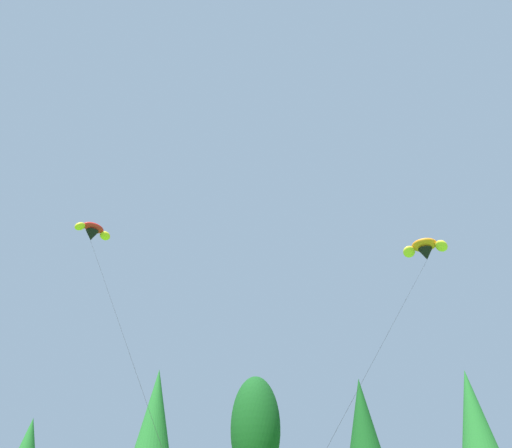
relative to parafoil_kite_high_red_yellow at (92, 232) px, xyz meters
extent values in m
cone|color=#236628|center=(3.48, 21.08, -12.28)|extent=(4.86, 4.86, 10.97)
ellipsoid|color=#144719|center=(14.74, 23.13, -12.79)|extent=(5.72, 5.72, 11.41)
cone|color=#144719|center=(26.60, 20.62, -12.87)|extent=(4.66, 4.66, 10.28)
cone|color=#236628|center=(38.92, 19.76, -12.30)|extent=(4.85, 4.85, 10.95)
ellipsoid|color=red|center=(0.02, -0.01, 0.37)|extent=(2.10, 2.08, 0.91)
ellipsoid|color=yellow|center=(0.86, 0.80, 0.04)|extent=(1.24, 1.28, 1.08)
ellipsoid|color=yellow|center=(-0.82, -0.82, 0.04)|extent=(1.27, 1.24, 1.08)
cone|color=black|center=(-0.05, 0.06, -0.35)|extent=(1.48, 1.48, 0.90)
cylinder|color=black|center=(5.33, -8.29, -10.40)|extent=(10.77, 16.71, 19.21)
ellipsoid|color=orange|center=(27.67, -1.51, -1.44)|extent=(2.50, 2.27, 1.10)
ellipsoid|color=yellow|center=(28.80, -2.11, -1.80)|extent=(1.41, 1.56, 1.26)
ellipsoid|color=yellow|center=(26.53, -0.92, -1.80)|extent=(1.52, 1.56, 1.26)
cone|color=black|center=(27.73, -1.39, -2.23)|extent=(1.55, 1.55, 0.98)
cylinder|color=black|center=(21.16, -8.09, -11.36)|extent=(13.15, 13.42, 17.28)
camera|label=1|loc=(12.34, -36.39, -19.23)|focal=33.82mm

